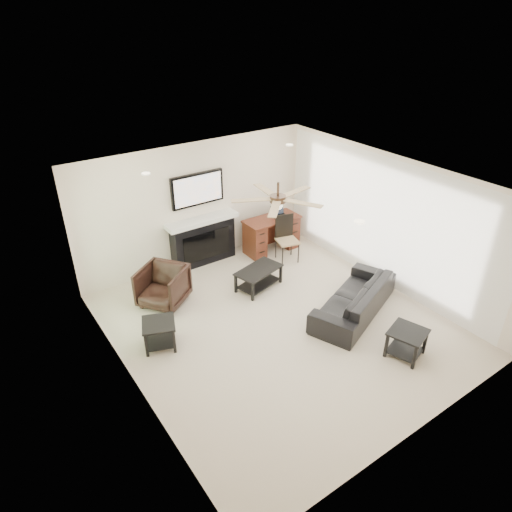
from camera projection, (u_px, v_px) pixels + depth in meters
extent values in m
plane|color=beige|center=(278.00, 324.00, 7.73)|extent=(5.50, 5.50, 0.00)
cube|color=white|center=(282.00, 185.00, 6.51)|extent=(5.00, 5.50, 0.04)
cube|color=silver|center=(196.00, 204.00, 9.09)|extent=(5.00, 0.04, 2.50)
cube|color=silver|center=(428.00, 360.00, 5.15)|extent=(5.00, 0.04, 2.50)
cube|color=silver|center=(126.00, 315.00, 5.87)|extent=(0.04, 5.50, 2.50)
cube|color=silver|center=(388.00, 222.00, 8.36)|extent=(0.04, 5.50, 2.50)
cube|color=white|center=(382.00, 222.00, 8.42)|extent=(0.04, 5.10, 2.40)
cube|color=#93BC89|center=(94.00, 276.00, 7.09)|extent=(0.04, 1.80, 2.10)
cylinder|color=#382619|center=(278.00, 199.00, 6.70)|extent=(1.40, 1.40, 0.30)
imported|color=black|center=(354.00, 298.00, 7.89)|extent=(2.18, 1.48, 0.59)
imported|color=black|center=(163.00, 286.00, 8.11)|extent=(1.08, 1.08, 0.71)
cube|color=black|center=(259.00, 278.00, 8.64)|extent=(1.00, 0.71, 0.40)
cube|color=black|center=(406.00, 343.00, 6.96)|extent=(0.65, 0.65, 0.45)
cube|color=black|center=(160.00, 334.00, 7.15)|extent=(0.65, 0.65, 0.45)
cube|color=black|center=(202.00, 220.00, 9.12)|extent=(1.52, 0.34, 1.91)
cube|color=#401610|center=(272.00, 234.00, 9.86)|extent=(1.22, 0.56, 0.76)
cube|color=black|center=(287.00, 240.00, 9.42)|extent=(0.52, 0.53, 0.97)
cube|color=black|center=(280.00, 212.00, 9.71)|extent=(0.33, 0.24, 0.23)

